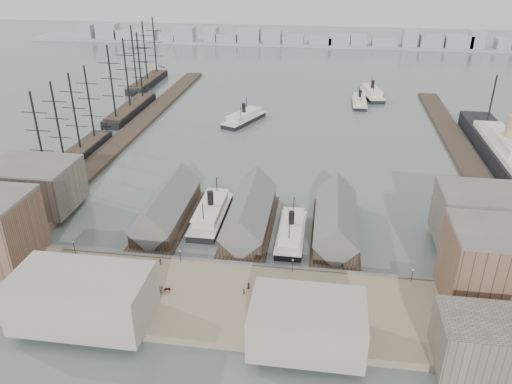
% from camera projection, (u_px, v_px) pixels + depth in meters
% --- Properties ---
extents(ground, '(900.00, 900.00, 0.00)m').
position_uv_depth(ground, '(240.00, 259.00, 138.80)').
color(ground, '#4B5653').
rests_on(ground, ground).
extents(quay, '(180.00, 30.00, 2.00)m').
position_uv_depth(quay, '(226.00, 301.00, 120.63)').
color(quay, '#7C6C54').
rests_on(quay, ground).
extents(seawall, '(180.00, 1.20, 2.30)m').
position_uv_depth(seawall, '(237.00, 266.00, 133.68)').
color(seawall, '#59544C').
rests_on(seawall, ground).
extents(west_wharf, '(10.00, 220.00, 1.60)m').
position_uv_depth(west_wharf, '(135.00, 128.00, 235.88)').
color(west_wharf, '#2D231C').
rests_on(west_wharf, ground).
extents(east_wharf, '(10.00, 180.00, 1.60)m').
position_uv_depth(east_wharf, '(461.00, 152.00, 208.06)').
color(east_wharf, '#2D231C').
rests_on(east_wharf, ground).
extents(ferry_shed_west, '(14.00, 42.00, 12.60)m').
position_uv_depth(ferry_shed_west, '(167.00, 209.00, 155.07)').
color(ferry_shed_west, '#2D231C').
rests_on(ferry_shed_west, ground).
extents(ferry_shed_center, '(14.00, 42.00, 12.60)m').
position_uv_depth(ferry_shed_center, '(250.00, 215.00, 151.69)').
color(ferry_shed_center, '#2D231C').
rests_on(ferry_shed_center, ground).
extents(ferry_shed_east, '(14.00, 42.00, 12.60)m').
position_uv_depth(ferry_shed_east, '(336.00, 221.00, 148.31)').
color(ferry_shed_east, '#2D231C').
rests_on(ferry_shed_east, ground).
extents(warehouse_west_back, '(26.00, 20.00, 14.00)m').
position_uv_depth(warehouse_west_back, '(35.00, 186.00, 159.83)').
color(warehouse_west_back, '#60564C').
rests_on(warehouse_west_back, west_land).
extents(warehouse_east_back, '(28.00, 20.00, 15.00)m').
position_uv_depth(warehouse_east_back, '(489.00, 220.00, 139.03)').
color(warehouse_east_back, '#60564C').
rests_on(warehouse_east_back, east_land).
extents(street_bldg_center, '(24.00, 16.00, 10.00)m').
position_uv_depth(street_bldg_center, '(307.00, 324.00, 104.73)').
color(street_bldg_center, gray).
rests_on(street_bldg_center, quay).
extents(street_bldg_west, '(30.00, 16.00, 12.00)m').
position_uv_depth(street_bldg_west, '(82.00, 298.00, 110.78)').
color(street_bldg_west, gray).
rests_on(street_bldg_west, quay).
extents(street_bldg_east, '(18.00, 14.00, 11.00)m').
position_uv_depth(street_bldg_east, '(484.00, 342.00, 99.08)').
color(street_bldg_east, '#60564C').
rests_on(street_bldg_east, quay).
extents(lamp_post_far_w, '(0.44, 0.44, 3.92)m').
position_uv_depth(lamp_post_far_w, '(74.00, 245.00, 136.34)').
color(lamp_post_far_w, black).
rests_on(lamp_post_far_w, quay).
extents(lamp_post_near_w, '(0.44, 0.44, 3.92)m').
position_uv_depth(lamp_post_near_w, '(180.00, 254.00, 132.45)').
color(lamp_post_near_w, black).
rests_on(lamp_post_near_w, quay).
extents(lamp_post_near_e, '(0.44, 0.44, 3.92)m').
position_uv_depth(lamp_post_near_e, '(293.00, 263.00, 128.55)').
color(lamp_post_near_e, black).
rests_on(lamp_post_near_e, quay).
extents(lamp_post_far_e, '(0.44, 0.44, 3.92)m').
position_uv_depth(lamp_post_far_e, '(412.00, 273.00, 124.65)').
color(lamp_post_far_e, black).
rests_on(lamp_post_far_e, quay).
extents(far_shore, '(500.00, 40.00, 15.72)m').
position_uv_depth(far_shore, '(304.00, 40.00, 433.41)').
color(far_shore, gray).
rests_on(far_shore, ground).
extents(ferry_docked_west, '(8.81, 29.38, 10.49)m').
position_uv_depth(ferry_docked_west, '(211.00, 213.00, 157.52)').
color(ferry_docked_west, black).
rests_on(ferry_docked_west, ground).
extents(ferry_docked_east, '(7.80, 26.00, 9.29)m').
position_uv_depth(ferry_docked_east, '(291.00, 231.00, 147.92)').
color(ferry_docked_east, black).
rests_on(ferry_docked_east, ground).
extents(ferry_open_near, '(19.11, 29.37, 10.12)m').
position_uv_depth(ferry_open_near, '(244.00, 118.00, 244.40)').
color(ferry_open_near, black).
rests_on(ferry_open_near, ground).
extents(ferry_open_mid, '(7.41, 24.46, 8.73)m').
position_uv_depth(ferry_open_mid, '(359.00, 101.00, 270.87)').
color(ferry_open_mid, black).
rests_on(ferry_open_mid, ground).
extents(ferry_open_far, '(13.66, 30.00, 10.33)m').
position_uv_depth(ferry_open_far, '(372.00, 93.00, 284.66)').
color(ferry_open_far, black).
rests_on(ferry_open_far, ground).
extents(sailing_ship_near, '(8.37, 57.64, 34.40)m').
position_uv_depth(sailing_ship_near, '(73.00, 156.00, 199.16)').
color(sailing_ship_near, black).
rests_on(sailing_ship_near, ground).
extents(sailing_ship_mid, '(9.21, 53.20, 37.85)m').
position_uv_depth(sailing_ship_mid, '(131.00, 108.00, 257.12)').
color(sailing_ship_mid, black).
rests_on(sailing_ship_mid, ground).
extents(sailing_ship_far, '(9.34, 51.90, 38.41)m').
position_uv_depth(sailing_ship_far, '(148.00, 81.00, 308.71)').
color(sailing_ship_far, black).
rests_on(sailing_ship_far, ground).
extents(ocean_steamer, '(13.85, 101.20, 20.24)m').
position_uv_depth(ocean_steamer, '(506.00, 155.00, 196.09)').
color(ocean_steamer, black).
rests_on(ocean_steamer, ground).
extents(tram, '(3.07, 10.54, 3.72)m').
position_uv_depth(tram, '(477.00, 299.00, 116.96)').
color(tram, black).
rests_on(tram, quay).
extents(horse_cart_left, '(4.89, 2.74, 1.70)m').
position_uv_depth(horse_cart_left, '(76.00, 274.00, 127.48)').
color(horse_cart_left, black).
rests_on(horse_cart_left, quay).
extents(horse_cart_center, '(4.83, 1.52, 1.57)m').
position_uv_depth(horse_cart_center, '(164.00, 290.00, 121.85)').
color(horse_cart_center, black).
rests_on(horse_cart_center, quay).
extents(horse_cart_right, '(4.76, 2.53, 1.50)m').
position_uv_depth(horse_cart_right, '(312.00, 319.00, 112.16)').
color(horse_cart_right, black).
rests_on(horse_cart_right, quay).
extents(pedestrian_0, '(0.51, 0.64, 1.58)m').
position_uv_depth(pedestrian_0, '(45.00, 257.00, 134.48)').
color(pedestrian_0, black).
rests_on(pedestrian_0, quay).
extents(pedestrian_1, '(1.05, 1.10, 1.79)m').
position_uv_depth(pedestrian_1, '(84.00, 285.00, 123.32)').
color(pedestrian_1, black).
rests_on(pedestrian_1, quay).
extents(pedestrian_2, '(1.22, 1.03, 1.63)m').
position_uv_depth(pedestrian_2, '(160.00, 262.00, 132.51)').
color(pedestrian_2, black).
rests_on(pedestrian_2, quay).
extents(pedestrian_3, '(1.10, 0.78, 1.74)m').
position_uv_depth(pedestrian_3, '(144.00, 302.00, 117.58)').
color(pedestrian_3, black).
rests_on(pedestrian_3, quay).
extents(pedestrian_4, '(0.99, 0.79, 1.77)m').
position_uv_depth(pedestrian_4, '(248.00, 286.00, 123.14)').
color(pedestrian_4, black).
rests_on(pedestrian_4, quay).
extents(pedestrian_5, '(0.63, 0.48, 1.64)m').
position_uv_depth(pedestrian_5, '(244.00, 292.00, 121.01)').
color(pedestrian_5, black).
rests_on(pedestrian_5, quay).
extents(pedestrian_6, '(0.74, 0.87, 1.57)m').
position_uv_depth(pedestrian_6, '(342.00, 291.00, 121.21)').
color(pedestrian_6, black).
rests_on(pedestrian_6, quay).
extents(pedestrian_7, '(0.68, 1.08, 1.61)m').
position_uv_depth(pedestrian_7, '(336.00, 315.00, 113.39)').
color(pedestrian_7, black).
rests_on(pedestrian_7, quay).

